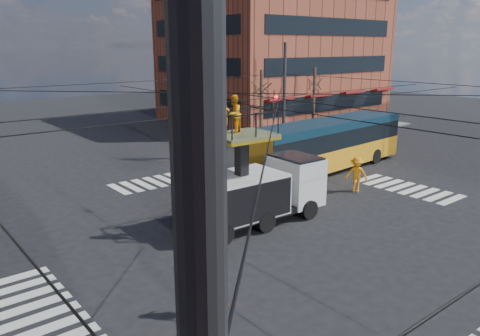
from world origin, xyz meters
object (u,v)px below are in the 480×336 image
Objects in this scene: utility_truck at (256,180)px; worker_ground at (192,289)px; traffic_cone at (220,296)px; flagger at (357,174)px; city_bus at (327,144)px.

utility_truck reaches higher than worker_ground.
traffic_cone is 1.09m from worker_ground.
flagger is at bearing 20.07° from traffic_cone.
traffic_cone is (-5.46, -4.64, -1.67)m from utility_truck.
city_bus is 17.40m from traffic_cone.
utility_truck is at bearing -115.87° from flagger.
traffic_cone is 13.57m from flagger.
utility_truck is 7.93m from worker_ground.
flagger is at bearing -123.14° from city_bus.
city_bus is 20.45× the size of traffic_cone.
city_bus is 4.71m from flagger.
city_bus is 6.72× the size of flagger.
utility_truck is 0.54× the size of city_bus.
utility_truck is 10.37m from city_bus.
flagger is (7.27, 0.01, -1.02)m from utility_truck.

